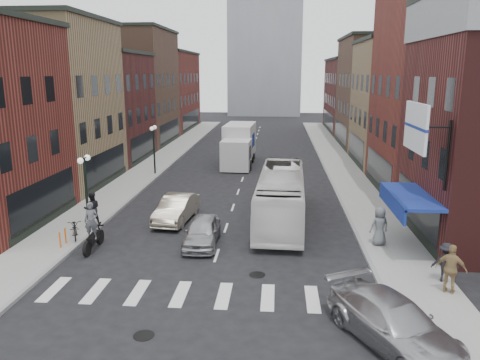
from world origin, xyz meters
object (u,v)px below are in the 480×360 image
bike_rack (63,238)px  ped_left_solo (92,209)px  parked_bicycle (75,228)px  ped_right_a (446,262)px  ped_right_b (451,269)px  curb_car (393,323)px  billboard_sign (418,129)px  ped_right_c (380,226)px  box_truck (239,145)px  streetlamp_near (85,178)px  streetlamp_far (154,141)px  motorcycle_rider (92,228)px  sedan_left_near (202,231)px  transit_bus (281,196)px  sedan_left_far (176,209)px

bike_rack → ped_left_solo: 3.33m
parked_bicycle → ped_right_a: 17.52m
ped_right_b → curb_car: bearing=79.3°
billboard_sign → ped_right_c: billboard_sign is taller
box_truck → parked_bicycle: size_ratio=4.49×
streetlamp_near → box_truck: (6.60, 19.19, -1.11)m
ped_right_b → ped_right_c: bearing=-42.4°
streetlamp_far → bike_rack: size_ratio=5.14×
box_truck → ped_right_c: box_truck is taller
parked_bicycle → box_truck: bearing=47.2°
streetlamp_far → ped_right_a: bearing=-48.6°
box_truck → motorcycle_rider: (-5.24, -22.00, -0.67)m
billboard_sign → bike_rack: billboard_sign is taller
bike_rack → ped_right_b: 17.44m
sedan_left_near → curb_car: size_ratio=0.78×
ped_right_a → ped_right_c: ped_right_c is taller
sedan_left_near → transit_bus: bearing=45.5°
ped_right_b → parked_bicycle: bearing=13.5°
transit_bus → sedan_left_far: transit_bus is taller
ped_right_a → sedan_left_near: bearing=-7.6°
box_truck → sedan_left_near: 20.85m
sedan_left_near → ped_left_solo: ped_left_solo is taller
box_truck → parked_bicycle: 21.79m
box_truck → ped_left_solo: box_truck is taller
curb_car → ped_right_b: (2.95, 3.51, 0.37)m
sedan_left_far → ped_right_b: bearing=-27.9°
billboard_sign → ped_right_c: bearing=109.8°
box_truck → sedan_left_far: (-2.18, -17.19, -1.06)m
streetlamp_near → ped_left_solo: streetlamp_near is taller
billboard_sign → streetlamp_far: size_ratio=0.90×
ped_right_a → ped_right_b: ped_right_b is taller
streetlamp_near → parked_bicycle: bearing=-93.8°
billboard_sign → ped_right_a: (1.01, -1.81, -5.17)m
bike_rack → box_truck: box_truck is taller
ped_left_solo → motorcycle_rider: bearing=87.3°
motorcycle_rider → ped_right_b: size_ratio=1.24×
sedan_left_near → ped_left_solo: (-6.50, 2.21, 0.38)m
streetlamp_near → streetlamp_far: 14.00m
ped_right_c → parked_bicycle: bearing=-17.5°
sedan_left_near → ped_right_b: (10.35, -4.69, 0.43)m
motorcycle_rider → parked_bicycle: 2.02m
bike_rack → ped_right_b: size_ratio=0.41×
motorcycle_rider → sedan_left_far: (3.06, 4.81, -0.38)m
ped_right_a → streetlamp_near: bearing=-5.7°
motorcycle_rider → streetlamp_far: bearing=88.6°
box_truck → motorcycle_rider: size_ratio=3.52×
billboard_sign → ped_right_a: billboard_sign is taller
bike_rack → sedan_left_far: size_ratio=0.18×
box_truck → sedan_left_near: size_ratio=2.10×
motorcycle_rider → ped_left_solo: bearing=105.9°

